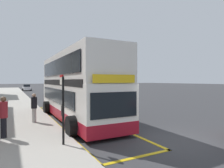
% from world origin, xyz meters
% --- Properties ---
extents(ground_plane, '(260.00, 260.00, 0.00)m').
position_xyz_m(ground_plane, '(0.00, 32.00, 0.00)').
color(ground_plane, '#333335').
extents(pavement_near, '(6.00, 76.00, 0.14)m').
position_xyz_m(pavement_near, '(-7.00, 32.00, 0.07)').
color(pavement_near, '#A39E93').
rests_on(pavement_near, ground).
extents(double_decker_bus, '(3.27, 11.18, 4.40)m').
position_xyz_m(double_decker_bus, '(-2.46, 6.79, 2.07)').
color(double_decker_bus, white).
rests_on(double_decker_bus, ground).
extents(bus_bay_markings, '(2.99, 14.61, 0.01)m').
position_xyz_m(bus_bay_markings, '(-2.51, 6.65, 0.01)').
color(bus_bay_markings, gold).
rests_on(bus_bay_markings, ground).
extents(bus_stop_sign, '(0.09, 0.51, 2.73)m').
position_xyz_m(bus_stop_sign, '(-4.57, 1.61, 1.74)').
color(bus_stop_sign, black).
rests_on(bus_stop_sign, pavement_near).
extents(parked_car_black_distant, '(2.09, 4.20, 1.62)m').
position_xyz_m(parked_car_black_distant, '(3.07, 30.35, 0.80)').
color(parked_car_black_distant, black).
rests_on(parked_car_black_distant, ground).
extents(parked_car_white_kerbside, '(2.09, 4.20, 1.62)m').
position_xyz_m(parked_car_white_kerbside, '(-2.78, 48.32, 0.80)').
color(parked_car_white_kerbside, silver).
rests_on(parked_car_white_kerbside, ground).
extents(pedestrian_waiting_near_sign, '(0.34, 0.34, 1.81)m').
position_xyz_m(pedestrian_waiting_near_sign, '(-6.66, 3.63, 1.13)').
color(pedestrian_waiting_near_sign, black).
rests_on(pedestrian_waiting_near_sign, pavement_near).
extents(pedestrian_further_back, '(0.34, 0.34, 1.72)m').
position_xyz_m(pedestrian_further_back, '(-5.15, 6.37, 1.08)').
color(pedestrian_further_back, '#B7B2AD').
rests_on(pedestrian_further_back, pavement_near).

